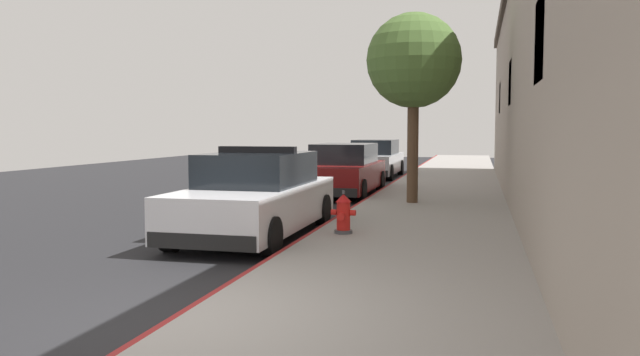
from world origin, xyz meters
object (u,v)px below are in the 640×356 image
Objects in this scene: police_cruiser at (257,197)px; street_tree at (414,62)px; parked_car_silver_ahead at (344,171)px; parked_car_dark_far at (375,159)px; fire_hydrant at (343,214)px.

police_cruiser is 1.03× the size of street_tree.
parked_car_dark_far is (-0.23, 7.34, 0.00)m from parked_car_silver_ahead.
parked_car_dark_far reaches higher than fire_hydrant.
parked_car_dark_far is at bearing 91.80° from parked_car_silver_ahead.
street_tree reaches higher than parked_car_silver_ahead.
street_tree is (2.59, -10.18, 2.92)m from parked_car_dark_far.
fire_hydrant is (1.70, -0.22, -0.23)m from police_cruiser.
police_cruiser reaches higher than fire_hydrant.
parked_car_silver_ahead is 4.71m from street_tree.
police_cruiser is at bearing -89.27° from parked_car_dark_far.
parked_car_dark_far is 15.33m from fire_hydrant.
parked_car_silver_ahead is 1.03× the size of street_tree.
police_cruiser is at bearing -116.51° from street_tree.
parked_car_dark_far is 6.37× the size of fire_hydrant.
police_cruiser reaches higher than parked_car_dark_far.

